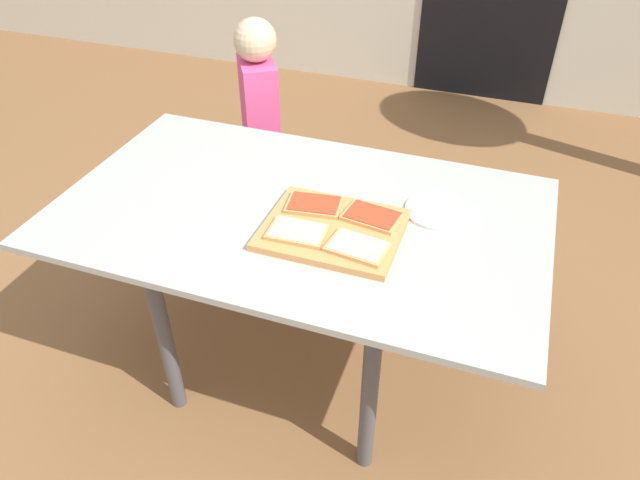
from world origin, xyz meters
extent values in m
plane|color=brown|center=(0.00, 0.00, 0.00)|extent=(16.00, 16.00, 0.00)
cube|color=#A9ACA6|center=(0.00, 0.00, 0.68)|extent=(1.52, 0.91, 0.02)
cylinder|color=#4C4C51|center=(-0.34, -0.34, 0.33)|extent=(0.05, 0.05, 0.67)
cylinder|color=#4C4C51|center=(0.34, -0.34, 0.33)|extent=(0.05, 0.05, 0.67)
cylinder|color=#4C4C51|center=(-0.34, 0.34, 0.33)|extent=(0.05, 0.05, 0.67)
cylinder|color=#4C4C51|center=(0.34, 0.34, 0.33)|extent=(0.05, 0.05, 0.67)
cube|color=#D88E4C|center=(0.14, -0.08, 0.70)|extent=(0.40, 0.33, 0.02)
cube|color=tan|center=(0.05, 0.00, 0.72)|extent=(0.18, 0.13, 0.01)
cube|color=#B33E21|center=(0.05, 0.00, 0.73)|extent=(0.16, 0.12, 0.00)
cube|color=tan|center=(0.24, -0.16, 0.72)|extent=(0.18, 0.13, 0.01)
cube|color=beige|center=(0.24, -0.16, 0.73)|extent=(0.16, 0.12, 0.00)
cube|color=tan|center=(0.05, -0.15, 0.72)|extent=(0.17, 0.12, 0.01)
cube|color=beige|center=(0.05, -0.15, 0.73)|extent=(0.16, 0.11, 0.00)
cube|color=tan|center=(0.23, 0.00, 0.72)|extent=(0.18, 0.14, 0.01)
cube|color=#B33E21|center=(0.23, 0.00, 0.73)|extent=(0.16, 0.12, 0.00)
cylinder|color=white|center=(0.41, 0.13, 0.70)|extent=(0.21, 0.21, 0.01)
cylinder|color=#3F3F47|center=(-0.51, 0.79, 0.25)|extent=(0.09, 0.09, 0.51)
cylinder|color=#3F3F47|center=(-0.43, 0.67, 0.25)|extent=(0.09, 0.09, 0.51)
cube|color=#E54C8C|center=(-0.47, 0.73, 0.68)|extent=(0.25, 0.28, 0.34)
sphere|color=beige|center=(-0.47, 0.73, 0.93)|extent=(0.18, 0.18, 0.18)
camera|label=1|loc=(0.57, -1.41, 1.74)|focal=33.04mm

